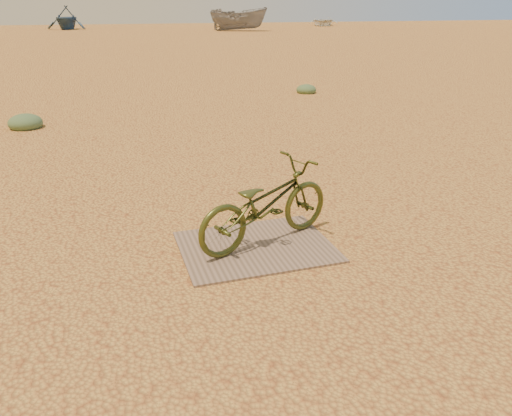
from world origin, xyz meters
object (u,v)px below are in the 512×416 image
object	(u,v)px
boat_far_left	(66,17)
boat_far_right	(323,21)
bicycle	(266,204)
boat_mid_right	(239,19)
plywood_board	(256,247)

from	to	relation	value
boat_far_left	boat_far_right	bearing A→B (deg)	17.08
boat_far_left	boat_far_right	world-z (taller)	boat_far_left
boat_far_left	boat_far_right	xyz separation A→B (m)	(25.97, 0.66, -0.57)
bicycle	boat_far_right	xyz separation A→B (m)	(22.85, 48.25, 0.05)
boat_far_left	boat_mid_right	distance (m)	16.08
bicycle	boat_far_left	bearing A→B (deg)	-16.41
bicycle	boat_far_right	distance (m)	53.38
plywood_board	boat_far_right	bearing A→B (deg)	64.57
boat_mid_right	boat_far_right	xyz separation A→B (m)	(11.69, 8.04, -0.50)
boat_far_left	boat_far_right	size ratio (longest dim) A/B	0.87
plywood_board	boat_far_left	size ratio (longest dim) A/B	0.36
bicycle	boat_far_left	xyz separation A→B (m)	(-3.12, 47.59, 0.63)
bicycle	boat_far_left	size ratio (longest dim) A/B	0.38
plywood_board	boat_far_left	distance (m)	47.75
plywood_board	boat_mid_right	xyz separation A→B (m)	(11.28, 40.26, 0.96)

